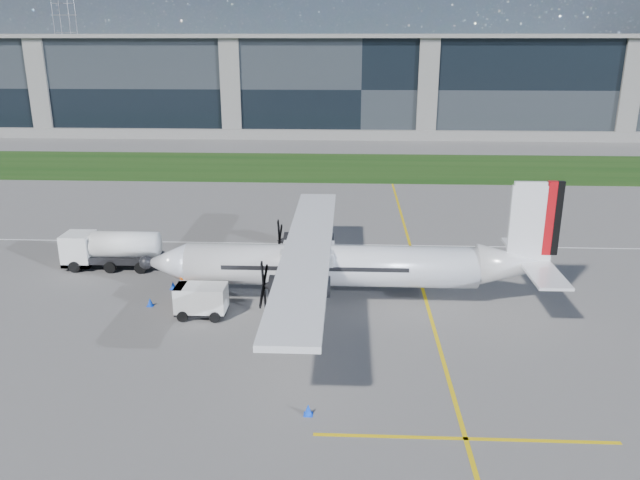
# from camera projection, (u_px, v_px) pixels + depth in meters

# --- Properties ---
(ground) EXTENTS (400.00, 400.00, 0.00)m
(ground) POSITION_uv_depth(u_px,v_px,m) (364.00, 182.00, 68.30)
(ground) COLOR slate
(ground) RESTS_ON ground
(grass_strip) EXTENTS (400.00, 18.00, 0.04)m
(grass_strip) POSITION_uv_depth(u_px,v_px,m) (363.00, 167.00, 75.90)
(grass_strip) COLOR #153B10
(grass_strip) RESTS_ON ground
(terminal_building) EXTENTS (120.00, 20.00, 15.00)m
(terminal_building) POSITION_uv_depth(u_px,v_px,m) (360.00, 85.00, 104.00)
(terminal_building) COLOR black
(terminal_building) RESTS_ON ground
(tree_line) EXTENTS (400.00, 6.00, 6.00)m
(tree_line) POSITION_uv_depth(u_px,v_px,m) (357.00, 86.00, 162.39)
(tree_line) COLOR black
(tree_line) RESTS_ON ground
(pylon_west) EXTENTS (9.00, 4.60, 30.00)m
(pylon_west) POSITION_uv_depth(u_px,v_px,m) (67.00, 38.00, 171.75)
(pylon_west) COLOR gray
(pylon_west) RESTS_ON ground
(yellow_taxiway_centerline) EXTENTS (0.20, 70.00, 0.01)m
(yellow_taxiway_centerline) POSITION_uv_depth(u_px,v_px,m) (422.00, 285.00, 39.66)
(yellow_taxiway_centerline) COLOR yellow
(yellow_taxiway_centerline) RESTS_ON ground
(turboprop_aircraft) EXTENTS (24.07, 24.96, 7.49)m
(turboprop_aircraft) POSITION_uv_depth(u_px,v_px,m) (346.00, 243.00, 35.97)
(turboprop_aircraft) COLOR white
(turboprop_aircraft) RESTS_ON ground
(fuel_tanker_truck) EXTENTS (6.89, 2.24, 2.58)m
(fuel_tanker_truck) POSITION_uv_depth(u_px,v_px,m) (105.00, 250.00, 42.34)
(fuel_tanker_truck) COLOR white
(fuel_tanker_truck) RESTS_ON ground
(baggage_tug) EXTENTS (3.02, 1.81, 1.81)m
(baggage_tug) POSITION_uv_depth(u_px,v_px,m) (201.00, 301.00, 35.05)
(baggage_tug) COLOR white
(baggage_tug) RESTS_ON ground
(ground_crew_person) EXTENTS (0.77, 0.97, 2.15)m
(ground_crew_person) POSITION_uv_depth(u_px,v_px,m) (184.00, 288.00, 36.40)
(ground_crew_person) COLOR #F25907
(ground_crew_person) RESTS_ON ground
(safety_cone_stbdwing) EXTENTS (0.36, 0.36, 0.50)m
(safety_cone_stbdwing) POSITION_uv_depth(u_px,v_px,m) (312.00, 235.00, 49.07)
(safety_cone_stbdwing) COLOR #0E48F6
(safety_cone_stbdwing) RESTS_ON ground
(safety_cone_portwing) EXTENTS (0.36, 0.36, 0.50)m
(safety_cone_portwing) POSITION_uv_depth(u_px,v_px,m) (308.00, 410.00, 25.95)
(safety_cone_portwing) COLOR #0E48F6
(safety_cone_portwing) RESTS_ON ground
(safety_cone_nose_port) EXTENTS (0.36, 0.36, 0.50)m
(safety_cone_nose_port) POSITION_uv_depth(u_px,v_px,m) (150.00, 302.00, 36.53)
(safety_cone_nose_port) COLOR #0E48F6
(safety_cone_nose_port) RESTS_ON ground
(safety_cone_nose_stbd) EXTENTS (0.36, 0.36, 0.50)m
(safety_cone_nose_stbd) POSITION_uv_depth(u_px,v_px,m) (173.00, 285.00, 39.02)
(safety_cone_nose_stbd) COLOR #0E48F6
(safety_cone_nose_stbd) RESTS_ON ground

